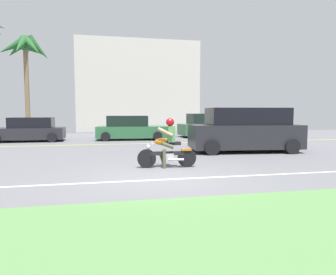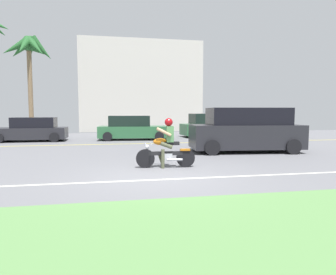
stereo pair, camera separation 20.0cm
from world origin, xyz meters
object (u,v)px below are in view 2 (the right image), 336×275
at_px(motorcyclist, 166,147).
at_px(parked_car_0, 32,130).
at_px(suv_nearby, 246,130).
at_px(parked_car_2, 211,126).
at_px(palm_tree_0, 30,52).
at_px(parked_car_1, 132,129).

xyz_separation_m(motorcyclist, parked_car_0, (-6.39, 10.02, 0.01)).
distance_m(motorcyclist, parked_car_0, 11.88).
distance_m(motorcyclist, suv_nearby, 5.22).
bearing_deg(motorcyclist, parked_car_2, 64.50).
height_order(motorcyclist, suv_nearby, suv_nearby).
bearing_deg(palm_tree_0, motorcyclist, -63.21).
relative_size(suv_nearby, parked_car_0, 1.22).
relative_size(motorcyclist, parked_car_1, 0.42).
xyz_separation_m(parked_car_0, palm_tree_0, (-1.09, 4.80, 5.47)).
relative_size(parked_car_0, parked_car_2, 0.95).
distance_m(parked_car_0, parked_car_1, 6.03).
bearing_deg(parked_car_1, parked_car_2, 12.02).
bearing_deg(motorcyclist, parked_car_0, 122.52).
xyz_separation_m(suv_nearby, parked_car_1, (-4.54, 6.76, -0.23)).
relative_size(suv_nearby, parked_car_1, 1.13).
distance_m(parked_car_0, parked_car_2, 11.71).
distance_m(parked_car_1, palm_tree_0, 10.24).
distance_m(parked_car_2, palm_tree_0, 14.35).
bearing_deg(parked_car_2, parked_car_0, -174.86).
height_order(parked_car_1, parked_car_2, parked_car_2).
relative_size(parked_car_2, palm_tree_0, 0.60).
bearing_deg(suv_nearby, parked_car_2, 82.19).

